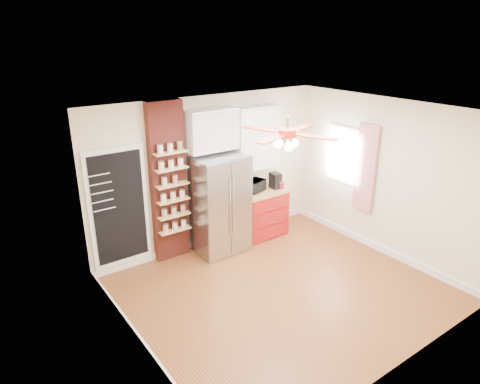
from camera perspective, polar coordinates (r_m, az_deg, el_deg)
floor at (r=6.71m, az=5.51°, el=-12.83°), size 4.50×4.50×0.00m
ceiling at (r=5.68m, az=6.45°, el=10.49°), size 4.50×4.50×0.00m
wall_back at (r=7.58m, az=-4.08°, el=2.63°), size 4.50×0.02×2.70m
wall_front at (r=4.92m, az=21.68°, el=-9.38°), size 4.50×0.02×2.70m
wall_left at (r=5.00m, az=-14.02°, el=-7.95°), size 0.02×4.00×2.70m
wall_right at (r=7.67m, az=18.69°, el=1.77°), size 0.02×4.00×2.70m
chalkboard at (r=6.95m, az=-15.85°, el=-2.04°), size 0.95×0.05×1.95m
brick_pillar at (r=7.13m, az=-9.55°, el=1.20°), size 0.60×0.16×2.70m
fridge at (r=7.42m, az=-2.80°, el=-1.64°), size 0.90×0.70×1.75m
upper_glass_cabinet at (r=7.20m, az=-3.84°, el=8.27°), size 0.90×0.35×0.70m
red_cabinet at (r=8.15m, az=2.79°, el=-2.77°), size 0.94×0.64×0.90m
upper_shelf_unit at (r=7.82m, az=2.19°, el=7.24°), size 0.90×0.30×1.15m
window at (r=8.12m, az=13.69°, el=4.80°), size 0.04×0.75×1.05m
curtain at (r=7.78m, az=16.41°, el=3.07°), size 0.06×0.40×1.55m
ceiling_fan at (r=5.74m, az=6.34°, el=7.78°), size 1.40×1.40×0.44m
toaster_oven at (r=7.91m, az=1.99°, el=0.82°), size 0.45×0.38×0.22m
coffee_maker at (r=8.09m, az=4.72°, el=1.53°), size 0.18×0.23×0.29m
canister_left at (r=8.08m, az=5.56°, el=0.84°), size 0.10×0.10×0.13m
canister_right at (r=8.18m, az=4.26°, el=1.14°), size 0.11×0.11×0.13m
pantry_jar_oats at (r=6.92m, az=-10.07°, el=1.37°), size 0.10×0.10×0.13m
pantry_jar_beans at (r=7.00m, az=-8.68°, el=1.64°), size 0.11×0.11×0.13m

